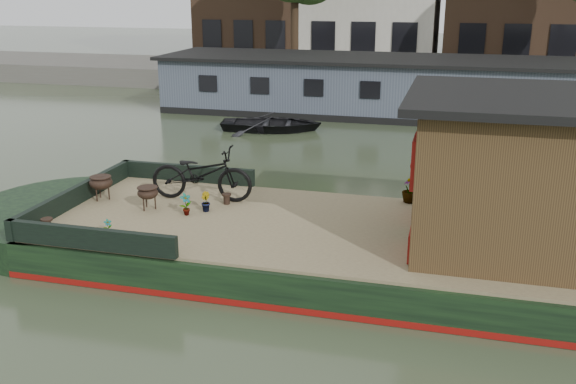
% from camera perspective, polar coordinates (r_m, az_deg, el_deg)
% --- Properties ---
extents(ground, '(120.00, 120.00, 0.00)m').
position_cam_1_polar(ground, '(11.22, 8.78, -6.66)').
color(ground, '#2B3421').
rests_on(ground, ground).
extents(houseboat_hull, '(14.01, 4.02, 0.60)m').
position_cam_1_polar(houseboat_hull, '(11.31, 2.10, -4.75)').
color(houseboat_hull, black).
rests_on(houseboat_hull, ground).
extents(houseboat_deck, '(11.80, 3.80, 0.05)m').
position_cam_1_polar(houseboat_deck, '(10.98, 8.93, -3.69)').
color(houseboat_deck, olive).
rests_on(houseboat_deck, houseboat_hull).
extents(bow_bulwark, '(3.00, 4.00, 0.35)m').
position_cam_1_polar(bow_bulwark, '(12.42, -14.91, -0.54)').
color(bow_bulwark, black).
rests_on(bow_bulwark, houseboat_deck).
extents(cabin, '(4.00, 3.50, 2.42)m').
position_cam_1_polar(cabin, '(10.62, 21.06, 1.70)').
color(cabin, '#322213').
rests_on(cabin, houseboat_deck).
extents(bicycle, '(2.05, 0.85, 1.05)m').
position_cam_1_polar(bicycle, '(12.44, -7.70, 1.62)').
color(bicycle, black).
rests_on(bicycle, houseboat_deck).
extents(potted_plant_a, '(0.25, 0.26, 0.41)m').
position_cam_1_polar(potted_plant_a, '(11.73, -9.08, -1.09)').
color(potted_plant_a, '#A04A2D').
rests_on(potted_plant_a, houseboat_deck).
extents(potted_plant_b, '(0.26, 0.25, 0.36)m').
position_cam_1_polar(potted_plant_b, '(11.89, -7.36, -0.86)').
color(potted_plant_b, brown).
rests_on(potted_plant_b, houseboat_deck).
extents(potted_plant_d, '(0.34, 0.34, 0.52)m').
position_cam_1_polar(potted_plant_d, '(12.47, 10.77, 0.24)').
color(potted_plant_d, brown).
rests_on(potted_plant_d, houseboat_deck).
extents(potted_plant_e, '(0.16, 0.17, 0.27)m').
position_cam_1_polar(potted_plant_e, '(11.13, -15.71, -3.00)').
color(potted_plant_e, brown).
rests_on(potted_plant_e, houseboat_deck).
extents(brazier_front, '(0.49, 0.49, 0.43)m').
position_cam_1_polar(brazier_front, '(12.17, -12.33, -0.53)').
color(brazier_front, black).
rests_on(brazier_front, houseboat_deck).
extents(brazier_rear, '(0.47, 0.47, 0.47)m').
position_cam_1_polar(brazier_rear, '(12.95, -16.25, 0.35)').
color(brazier_rear, black).
rests_on(brazier_rear, houseboat_deck).
extents(bollard_port, '(0.18, 0.18, 0.20)m').
position_cam_1_polar(bollard_port, '(12.26, -5.48, -0.61)').
color(bollard_port, black).
rests_on(bollard_port, houseboat_deck).
extents(bollard_stbd, '(0.20, 0.20, 0.23)m').
position_cam_1_polar(bollard_stbd, '(11.59, -20.62, -2.75)').
color(bollard_stbd, black).
rests_on(bollard_stbd, houseboat_deck).
extents(dinghy, '(3.74, 2.96, 0.70)m').
position_cam_1_polar(dinghy, '(21.60, -1.46, 6.43)').
color(dinghy, black).
rests_on(dinghy, ground).
extents(far_houseboat, '(20.40, 4.40, 2.11)m').
position_cam_1_polar(far_houseboat, '(24.48, 12.66, 8.83)').
color(far_houseboat, '#444D5B').
rests_on(far_houseboat, ground).
extents(quay, '(60.00, 6.00, 0.90)m').
position_cam_1_polar(quay, '(30.98, 13.19, 9.63)').
color(quay, '#47443F').
rests_on(quay, ground).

